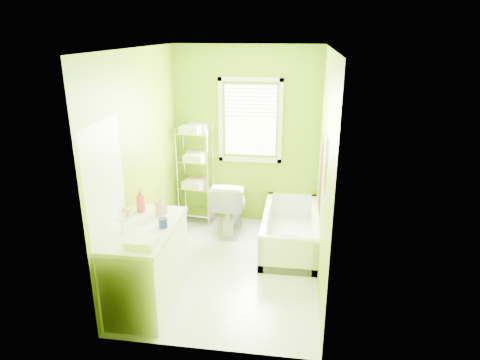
# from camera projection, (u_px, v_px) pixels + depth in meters

# --- Properties ---
(ground) EXTENTS (2.90, 2.90, 0.00)m
(ground) POSITION_uv_depth(u_px,v_px,m) (231.00, 267.00, 5.30)
(ground) COLOR silver
(ground) RESTS_ON ground
(room_envelope) EXTENTS (2.14, 2.94, 2.62)m
(room_envelope) POSITION_uv_depth(u_px,v_px,m) (231.00, 146.00, 4.78)
(room_envelope) COLOR #729B07
(room_envelope) RESTS_ON ground
(window) EXTENTS (0.92, 0.05, 1.22)m
(window) POSITION_uv_depth(u_px,v_px,m) (250.00, 116.00, 6.08)
(window) COLOR white
(window) RESTS_ON ground
(door) EXTENTS (0.09, 0.80, 2.00)m
(door) POSITION_uv_depth(u_px,v_px,m) (110.00, 223.00, 4.17)
(door) COLOR white
(door) RESTS_ON ground
(right_wall_decor) EXTENTS (0.04, 1.48, 1.17)m
(right_wall_decor) POSITION_uv_depth(u_px,v_px,m) (323.00, 170.00, 4.70)
(right_wall_decor) COLOR #45071A
(right_wall_decor) RESTS_ON ground
(bathtub) EXTENTS (0.72, 1.54, 0.50)m
(bathtub) POSITION_uv_depth(u_px,v_px,m) (290.00, 236.00, 5.76)
(bathtub) COLOR white
(bathtub) RESTS_ON ground
(toilet) EXTENTS (0.45, 0.79, 0.80)m
(toilet) POSITION_uv_depth(u_px,v_px,m) (231.00, 205.00, 6.12)
(toilet) COLOR white
(toilet) RESTS_ON ground
(vanity) EXTENTS (0.60, 1.17, 1.14)m
(vanity) POSITION_uv_depth(u_px,v_px,m) (147.00, 263.00, 4.50)
(vanity) COLOR white
(vanity) RESTS_ON ground
(wire_shelf_unit) EXTENTS (0.53, 0.43, 1.49)m
(wire_shelf_unit) POSITION_uv_depth(u_px,v_px,m) (196.00, 164.00, 6.29)
(wire_shelf_unit) COLOR silver
(wire_shelf_unit) RESTS_ON ground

